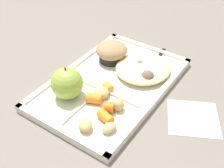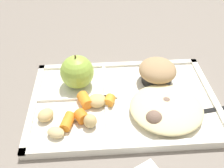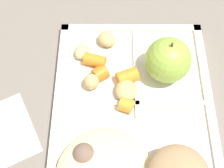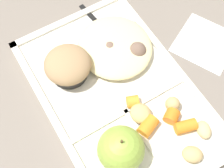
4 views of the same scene
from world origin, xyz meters
name	(u,v)px [view 3 (image 3 of 4)]	position (x,y,z in m)	size (l,w,h in m)	color
ground	(134,130)	(0.00, 0.00, 0.00)	(6.00, 6.00, 0.00)	slate
lunch_tray	(134,128)	(0.00, 0.00, 0.01)	(0.40, 0.26, 0.02)	silver
green_apple	(168,60)	(-0.10, 0.05, 0.05)	(0.07, 0.07, 0.08)	#93B742
carrot_slice_small	(127,77)	(-0.08, -0.01, 0.03)	(0.02, 0.02, 0.03)	orange
carrot_slice_near_corner	(95,60)	(-0.12, -0.06, 0.02)	(0.02, 0.02, 0.04)	orange
carrot_slice_center	(126,105)	(-0.03, -0.01, 0.02)	(0.02, 0.02, 0.02)	orange
carrot_slice_back	(100,73)	(-0.09, -0.05, 0.03)	(0.02, 0.02, 0.02)	orange
potato_chunk_large	(91,82)	(-0.07, -0.07, 0.03)	(0.03, 0.03, 0.03)	tan
potato_chunk_small	(107,39)	(-0.16, -0.04, 0.02)	(0.03, 0.03, 0.02)	tan
potato_chunk_corner	(126,90)	(-0.06, -0.01, 0.02)	(0.04, 0.04, 0.02)	tan
potato_chunk_wedge	(82,51)	(-0.14, -0.09, 0.02)	(0.03, 0.02, 0.02)	tan
meatball_center	(84,155)	(0.05, -0.07, 0.03)	(0.03, 0.03, 0.03)	#755B4C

